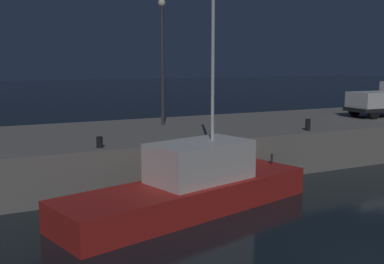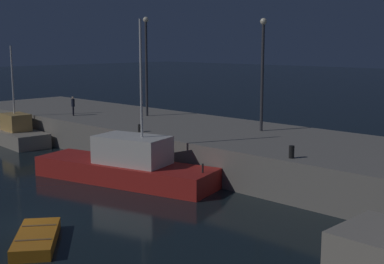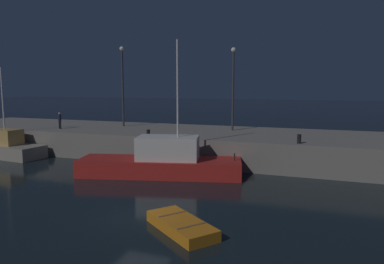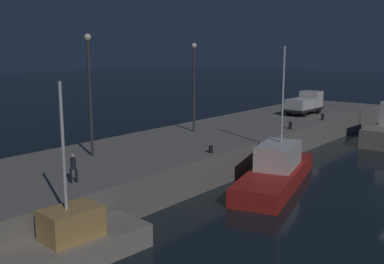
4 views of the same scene
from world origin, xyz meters
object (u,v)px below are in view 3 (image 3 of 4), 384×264
fishing_trawler_red (4,148)px  rowboat_white_mid (181,225)px  dockworker (60,119)px  bollard_west (148,133)px  lamp_post_east (233,82)px  fishing_boat_white (162,162)px  lamp_post_west (123,80)px  bollard_east (299,139)px

fishing_trawler_red → rowboat_white_mid: fishing_trawler_red is taller
dockworker → bollard_west: (10.08, -1.48, -0.63)m
lamp_post_east → dockworker: 16.61m
lamp_post_east → bollard_west: bearing=-133.2°
fishing_boat_white → rowboat_white_mid: (4.93, -8.67, -0.75)m
fishing_boat_white → bollard_west: (-2.85, 3.49, 1.50)m
lamp_post_east → bollard_west: (-5.54, -5.90, -4.12)m
lamp_post_west → dockworker: size_ratio=5.10×
lamp_post_west → bollard_east: bearing=-17.5°
fishing_boat_white → rowboat_white_mid: bearing=-60.3°
lamp_post_west → bollard_east: 18.74m
fishing_trawler_red → lamp_post_west: 12.41m
lamp_post_east → fishing_trawler_red: bearing=-157.1°
fishing_trawler_red → dockworker: bearing=47.4°
lamp_post_west → lamp_post_east: lamp_post_west is taller
rowboat_white_mid → lamp_post_east: size_ratio=0.53×
lamp_post_east → lamp_post_west: bearing=-178.1°
fishing_boat_white → bollard_west: fishing_boat_white is taller
fishing_boat_white → lamp_post_east: (2.70, 9.39, 5.62)m
bollard_west → lamp_post_east: bearing=46.8°
fishing_boat_white → bollard_east: fishing_boat_white is taller
fishing_boat_white → dockworker: 14.00m
dockworker → bollard_west: 10.20m
fishing_trawler_red → bollard_west: fishing_trawler_red is taller
bollard_east → lamp_post_east: bearing=136.8°
lamp_post_east → dockworker: size_ratio=4.80×
rowboat_white_mid → dockworker: bearing=142.7°
lamp_post_west → rowboat_white_mid: bearing=-52.9°
rowboat_white_mid → bollard_west: bearing=122.6°
fishing_trawler_red → lamp_post_east: size_ratio=1.11×
fishing_trawler_red → bollard_west: bearing=8.8°
fishing_trawler_red → fishing_boat_white: (16.19, -1.41, 0.19)m
fishing_boat_white → lamp_post_west: lamp_post_west is taller
lamp_post_west → bollard_east: size_ratio=12.12×
fishing_trawler_red → dockworker: fishing_trawler_red is taller
fishing_trawler_red → lamp_post_west: lamp_post_west is taller
lamp_post_west → bollard_east: (17.40, -5.49, -4.28)m
bollard_west → bollard_east: (11.79, 0.04, 0.08)m
rowboat_white_mid → lamp_post_west: 23.14m
lamp_post_east → bollard_east: (6.25, -5.86, -4.04)m
lamp_post_west → lamp_post_east: (11.15, 0.38, -0.24)m
fishing_trawler_red → fishing_boat_white: size_ratio=0.70×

